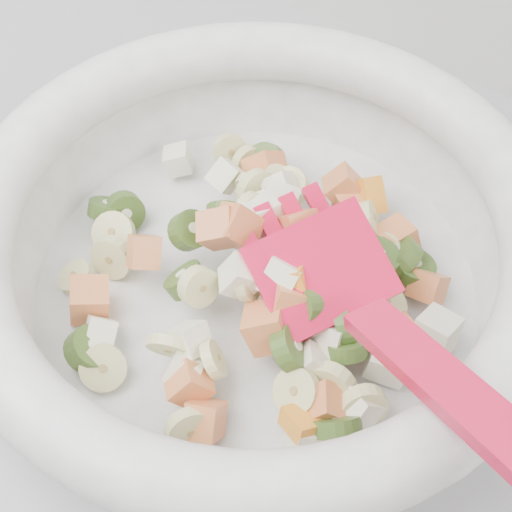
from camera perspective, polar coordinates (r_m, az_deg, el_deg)
The scene contains 1 object.
mixing_bowl at distance 0.46m, azimuth 0.11°, elevation 0.47°, with size 0.47×0.35×0.17m.
Camera 1 is at (0.10, 1.22, 1.32)m, focal length 55.00 mm.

